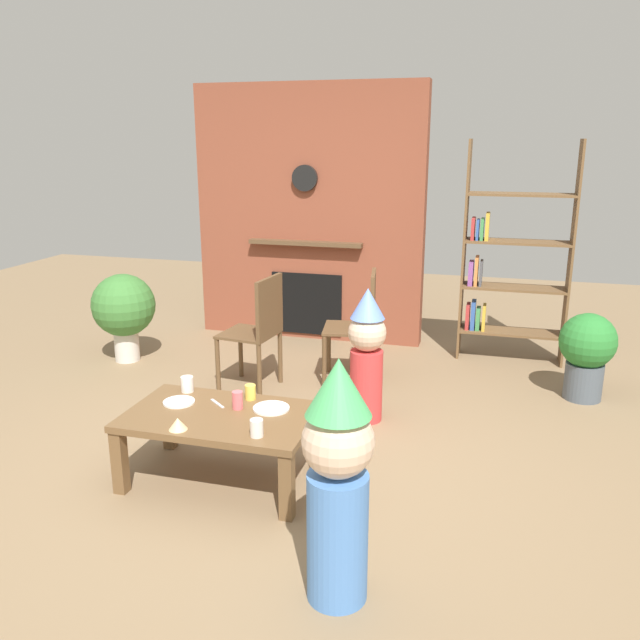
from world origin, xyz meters
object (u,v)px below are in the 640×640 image
at_px(paper_cup_center, 187,384).
at_px(paper_plate_front, 271,408).
at_px(dining_chair_middle, 361,320).
at_px(paper_plate_rear, 179,402).
at_px(bookshelf, 506,264).
at_px(coffee_table, 221,424).
at_px(child_with_cone_hat, 338,477).
at_px(potted_plant_short, 124,308).
at_px(birthday_cake_slice, 178,424).
at_px(potted_plant_tall, 587,350).
at_px(paper_cup_near_left, 250,392).
at_px(paper_cup_far_left, 257,428).
at_px(paper_cup_near_right, 237,400).
at_px(child_in_pink, 367,352).
at_px(dining_chair_left, 259,326).

xyz_separation_m(paper_cup_center, paper_plate_front, (0.58, -0.12, -0.04)).
bearing_deg(dining_chair_middle, paper_plate_rear, 57.48).
relative_size(bookshelf, coffee_table, 1.79).
distance_m(child_with_cone_hat, potted_plant_short, 3.56).
bearing_deg(birthday_cake_slice, dining_chair_middle, 74.49).
xyz_separation_m(paper_cup_center, potted_plant_tall, (2.46, 1.60, -0.08)).
bearing_deg(paper_cup_center, bookshelf, 52.62).
xyz_separation_m(coffee_table, potted_plant_short, (-1.67, 1.70, 0.13)).
distance_m(paper_cup_near_left, paper_plate_rear, 0.42).
bearing_deg(paper_plate_rear, paper_cup_center, 100.68).
height_order(paper_cup_far_left, child_with_cone_hat, child_with_cone_hat).
height_order(paper_cup_near_right, child_with_cone_hat, child_with_cone_hat).
height_order(paper_cup_center, dining_chair_middle, dining_chair_middle).
bearing_deg(potted_plant_tall, paper_cup_center, -146.90).
bearing_deg(paper_cup_near_left, paper_cup_center, 178.54).
bearing_deg(bookshelf, potted_plant_short, -163.26).
relative_size(paper_cup_far_left, child_with_cone_hat, 0.09).
relative_size(coffee_table, child_with_cone_hat, 0.98).
distance_m(paper_cup_near_left, paper_plate_front, 0.20).
xyz_separation_m(paper_cup_near_right, child_in_pink, (0.56, 0.95, 0.04)).
relative_size(paper_cup_far_left, paper_plate_rear, 0.51).
distance_m(paper_cup_near_left, potted_plant_short, 2.29).
distance_m(child_in_pink, potted_plant_tall, 1.71).
bearing_deg(child_in_pink, birthday_cake_slice, 0.65).
xyz_separation_m(coffee_table, paper_plate_rear, (-0.30, 0.07, 0.07)).
distance_m(paper_plate_rear, dining_chair_middle, 1.84).
bearing_deg(coffee_table, dining_chair_middle, 76.36).
height_order(paper_plate_rear, potted_plant_tall, potted_plant_tall).
bearing_deg(birthday_cake_slice, paper_plate_front, 44.80).
relative_size(bookshelf, paper_plate_front, 9.10).
distance_m(paper_cup_far_left, paper_plate_front, 0.35).
height_order(paper_cup_center, potted_plant_tall, potted_plant_tall).
relative_size(bookshelf, dining_chair_middle, 2.11).
height_order(paper_cup_center, child_in_pink, child_in_pink).
xyz_separation_m(birthday_cake_slice, child_in_pink, (0.75, 1.29, 0.06)).
bearing_deg(paper_cup_near_left, potted_plant_short, 140.26).
xyz_separation_m(paper_cup_far_left, child_in_pink, (0.32, 1.25, 0.04)).
height_order(paper_cup_far_left, dining_chair_middle, dining_chair_middle).
bearing_deg(dining_chair_left, coffee_table, 108.66).
relative_size(paper_cup_center, dining_chair_left, 0.11).
relative_size(paper_cup_center, paper_cup_far_left, 1.03).
bearing_deg(paper_plate_rear, potted_plant_short, 130.21).
distance_m(bookshelf, paper_plate_rear, 3.18).
xyz_separation_m(coffee_table, paper_cup_near_left, (0.09, 0.24, 0.11)).
bearing_deg(potted_plant_tall, bookshelf, 127.32).
xyz_separation_m(paper_cup_far_left, paper_plate_front, (-0.05, 0.35, -0.04)).
bearing_deg(child_with_cone_hat, paper_plate_front, -14.11).
height_order(paper_plate_front, birthday_cake_slice, birthday_cake_slice).
bearing_deg(dining_chair_left, child_with_cone_hat, 125.09).
distance_m(paper_cup_center, birthday_cake_slice, 0.54).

